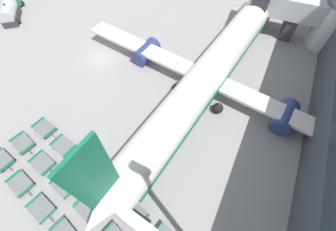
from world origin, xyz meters
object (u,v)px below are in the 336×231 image
(fuel_tanker_primary, at_px, (10,10))
(baggage_dolly_row_mid_a_col_b, at_px, (43,163))
(baggage_dolly_row_near_col_a, at_px, (2,161))
(baggage_dolly_row_near_col_c, at_px, (42,209))
(airplane, at_px, (213,69))
(baggage_dolly_row_mid_b_col_a, at_px, (45,128))
(baggage_dolly_row_mid_b_col_b, at_px, (64,146))
(baggage_dolly_row_mid_b_col_d, at_px, (107,189))
(baggage_dolly_row_mid_a_col_d, at_px, (89,209))
(baggage_dolly_row_mid_a_col_a, at_px, (23,144))
(baggage_dolly_row_near_col_b, at_px, (21,184))
(baggage_dolly_row_mid_b_col_e, at_px, (134,214))
(baggage_dolly_row_mid_a_col_c, at_px, (65,185))
(baggage_dolly_row_mid_b_col_c, at_px, (86,165))

(fuel_tanker_primary, distance_m, baggage_dolly_row_mid_a_col_b, 31.29)
(baggage_dolly_row_near_col_a, height_order, baggage_dolly_row_near_col_c, same)
(airplane, relative_size, baggage_dolly_row_mid_a_col_b, 14.00)
(baggage_dolly_row_mid_b_col_a, bearing_deg, baggage_dolly_row_mid_b_col_b, -12.70)
(baggage_dolly_row_mid_b_col_b, distance_m, baggage_dolly_row_mid_b_col_d, 7.52)
(baggage_dolly_row_mid_a_col_d, relative_size, baggage_dolly_row_mid_b_col_a, 1.00)
(airplane, height_order, baggage_dolly_row_mid_a_col_a, airplane)
(baggage_dolly_row_mid_a_col_a, bearing_deg, baggage_dolly_row_mid_a_col_d, -12.09)
(airplane, distance_m, baggage_dolly_row_mid_b_col_d, 19.17)
(baggage_dolly_row_near_col_b, relative_size, baggage_dolly_row_mid_b_col_a, 1.00)
(baggage_dolly_row_near_col_b, height_order, baggage_dolly_row_near_col_c, same)
(baggage_dolly_row_mid_a_col_d, bearing_deg, baggage_dolly_row_mid_b_col_e, 20.47)
(baggage_dolly_row_mid_a_col_c, bearing_deg, baggage_dolly_row_mid_a_col_d, -11.83)
(fuel_tanker_primary, relative_size, baggage_dolly_row_mid_a_col_b, 2.32)
(baggage_dolly_row_near_col_c, relative_size, baggage_dolly_row_mid_a_col_b, 1.00)
(baggage_dolly_row_near_col_c, height_order, baggage_dolly_row_mid_b_col_d, same)
(baggage_dolly_row_near_col_c, relative_size, baggage_dolly_row_mid_a_col_d, 1.00)
(baggage_dolly_row_near_col_b, relative_size, baggage_dolly_row_mid_a_col_c, 1.00)
(baggage_dolly_row_mid_a_col_d, relative_size, baggage_dolly_row_mid_b_col_b, 1.01)
(baggage_dolly_row_mid_a_col_a, bearing_deg, baggage_dolly_row_near_col_b, -46.77)
(baggage_dolly_row_mid_b_col_b, relative_size, baggage_dolly_row_mid_b_col_d, 0.99)
(baggage_dolly_row_near_col_a, bearing_deg, baggage_dolly_row_mid_b_col_a, 75.45)
(baggage_dolly_row_mid_a_col_b, bearing_deg, baggage_dolly_row_mid_a_col_d, -12.02)
(baggage_dolly_row_mid_a_col_d, relative_size, baggage_dolly_row_mid_b_col_d, 1.00)
(baggage_dolly_row_near_col_a, bearing_deg, fuel_tanker_primary, 134.76)
(fuel_tanker_primary, relative_size, baggage_dolly_row_near_col_a, 2.32)
(baggage_dolly_row_mid_a_col_c, bearing_deg, baggage_dolly_row_mid_b_col_c, 77.17)
(baggage_dolly_row_mid_b_col_c, bearing_deg, baggage_dolly_row_mid_a_col_a, -172.50)
(baggage_dolly_row_mid_a_col_c, xyz_separation_m, baggage_dolly_row_mid_b_col_e, (7.94, 0.83, 0.00))
(baggage_dolly_row_mid_a_col_b, relative_size, baggage_dolly_row_mid_b_col_d, 1.00)
(baggage_dolly_row_mid_b_col_a, relative_size, baggage_dolly_row_mid_b_col_e, 1.00)
(baggage_dolly_row_near_col_b, relative_size, baggage_dolly_row_mid_b_col_d, 1.00)
(baggage_dolly_row_mid_a_col_c, bearing_deg, baggage_dolly_row_near_col_c, -100.32)
(baggage_dolly_row_near_col_c, bearing_deg, airplane, 68.52)
(baggage_dolly_row_near_col_a, relative_size, baggage_dolly_row_mid_b_col_c, 1.00)
(baggage_dolly_row_mid_b_col_b, bearing_deg, baggage_dolly_row_near_col_a, -138.40)
(baggage_dolly_row_mid_b_col_d, bearing_deg, fuel_tanker_primary, 151.06)
(baggage_dolly_row_near_col_a, distance_m, baggage_dolly_row_mid_b_col_a, 5.40)
(baggage_dolly_row_near_col_b, bearing_deg, baggage_dolly_row_mid_b_col_a, 111.94)
(baggage_dolly_row_mid_a_col_d, xyz_separation_m, baggage_dolly_row_mid_b_col_b, (-6.76, 4.24, 0.00))
(airplane, relative_size, baggage_dolly_row_near_col_b, 13.97)
(baggage_dolly_row_mid_a_col_c, xyz_separation_m, baggage_dolly_row_mid_b_col_b, (-3.10, 3.47, 0.00))
(airplane, bearing_deg, baggage_dolly_row_mid_a_col_c, -112.91)
(fuel_tanker_primary, bearing_deg, baggage_dolly_row_near_col_a, -45.24)
(baggage_dolly_row_near_col_a, xyz_separation_m, baggage_dolly_row_mid_b_col_a, (1.36, 5.23, 0.00))
(baggage_dolly_row_mid_b_col_d, bearing_deg, baggage_dolly_row_mid_b_col_a, 166.36)
(airplane, xyz_separation_m, baggage_dolly_row_mid_a_col_b, (-12.28, -19.34, -2.46))
(baggage_dolly_row_near_col_a, bearing_deg, baggage_dolly_row_mid_b_col_e, 6.31)
(baggage_dolly_row_near_col_a, distance_m, baggage_dolly_row_mid_b_col_b, 6.65)
(baggage_dolly_row_mid_a_col_a, height_order, baggage_dolly_row_mid_b_col_a, same)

